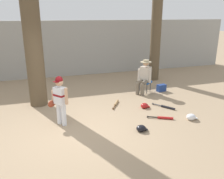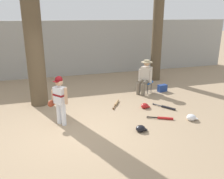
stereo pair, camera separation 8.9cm
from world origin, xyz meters
name	(u,v)px [view 1 (the left image)]	position (x,y,z in m)	size (l,w,h in m)	color
ground_plane	(75,132)	(0.00, 0.00, 0.00)	(60.00, 60.00, 0.00)	#9E8466
concrete_back_wall	(52,49)	(0.00, 5.78, 1.25)	(18.00, 0.36, 2.50)	#9E9E99
tree_near_player	(32,34)	(-0.77, 2.24, 2.22)	(0.83, 0.83, 5.27)	brown
tree_behind_spectator	(156,37)	(4.14, 3.85, 1.83)	(0.71, 0.71, 4.39)	brown
young_ballplayer	(60,98)	(-0.26, 0.55, 0.74)	(0.53, 0.50, 1.31)	white
folding_stool	(145,82)	(3.00, 2.35, 0.36)	(0.56, 0.56, 0.41)	#194C9E
seated_spectator	(144,76)	(2.93, 2.29, 0.64)	(0.65, 0.61, 1.20)	#6B6051
handbag_beside_stool	(161,88)	(3.62, 2.21, 0.13)	(0.34, 0.18, 0.26)	navy
bat_black_composite	(166,107)	(2.94, 0.70, 0.03)	(0.48, 0.66, 0.07)	black
bat_wood_tan	(116,103)	(1.57, 1.47, 0.03)	(0.42, 0.67, 0.07)	tan
bat_red_barrel	(163,118)	(2.46, 0.03, 0.03)	(0.66, 0.39, 0.07)	red
batting_helmet_red	(145,106)	(2.31, 0.92, 0.07)	(0.28, 0.22, 0.16)	#A81919
batting_helmet_black	(141,128)	(1.58, -0.43, 0.07)	(0.29, 0.22, 0.16)	black
batting_helmet_white	(191,117)	(3.16, -0.25, 0.08)	(0.31, 0.24, 0.18)	silver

